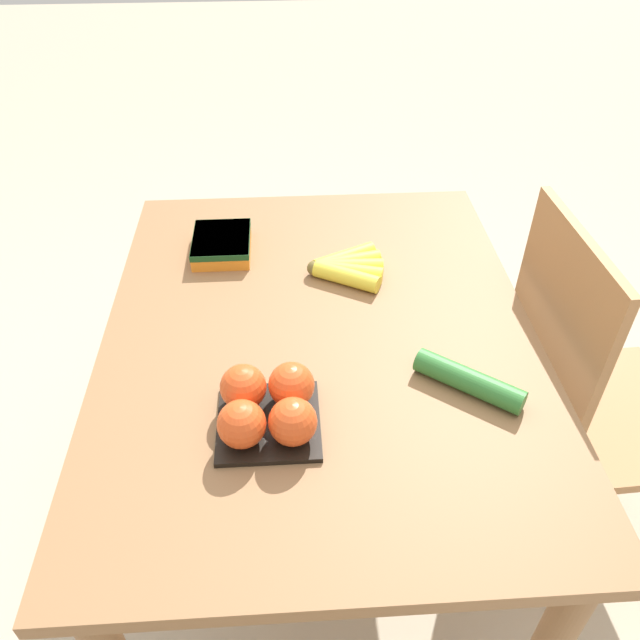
{
  "coord_description": "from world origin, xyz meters",
  "views": [
    {
      "loc": [
        0.93,
        -0.06,
        1.57
      ],
      "look_at": [
        0.0,
        0.0,
        0.79
      ],
      "focal_mm": 35.0,
      "sensor_mm": 36.0,
      "label": 1
    }
  ],
  "objects": [
    {
      "name": "dining_table",
      "position": [
        0.0,
        0.0,
        0.64
      ],
      "size": [
        1.1,
        0.85,
        0.76
      ],
      "color": "olive",
      "rests_on": "ground_plane"
    },
    {
      "name": "banana_bunch",
      "position": [
        -0.19,
        0.07,
        0.78
      ],
      "size": [
        0.17,
        0.16,
        0.04
      ],
      "color": "brown",
      "rests_on": "dining_table"
    },
    {
      "name": "carrot_bag",
      "position": [
        -0.3,
        -0.21,
        0.79
      ],
      "size": [
        0.16,
        0.13,
        0.04
      ],
      "color": "orange",
      "rests_on": "dining_table"
    },
    {
      "name": "cucumber_near",
      "position": [
        0.17,
        0.25,
        0.79
      ],
      "size": [
        0.16,
        0.18,
        0.04
      ],
      "color": "#2D702D",
      "rests_on": "dining_table"
    },
    {
      "name": "chair",
      "position": [
        -0.03,
        0.61,
        0.49
      ],
      "size": [
        0.44,
        0.42,
        0.95
      ],
      "rotation": [
        0.0,
        0.0,
        3.19
      ],
      "color": "#A87547",
      "rests_on": "ground_plane"
    },
    {
      "name": "tomato_pack",
      "position": [
        0.23,
        -0.1,
        0.81
      ],
      "size": [
        0.17,
        0.17,
        0.09
      ],
      "color": "black",
      "rests_on": "dining_table"
    },
    {
      "name": "ground_plane",
      "position": [
        0.0,
        0.0,
        0.0
      ],
      "size": [
        12.0,
        12.0,
        0.0
      ],
      "primitive_type": "plane",
      "color": "#B7A88E"
    }
  ]
}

